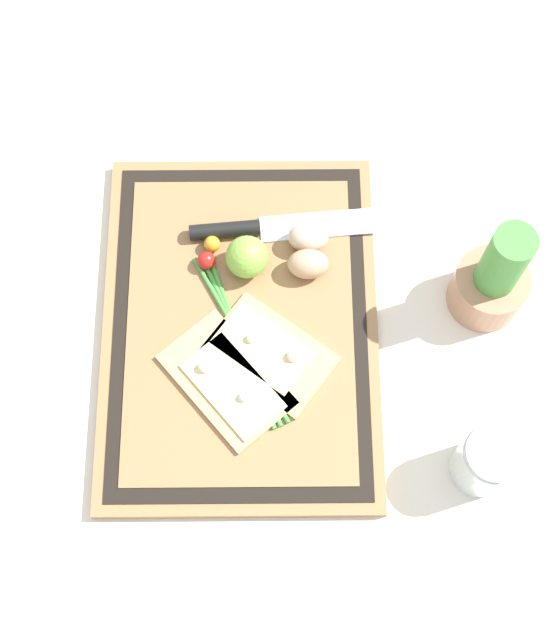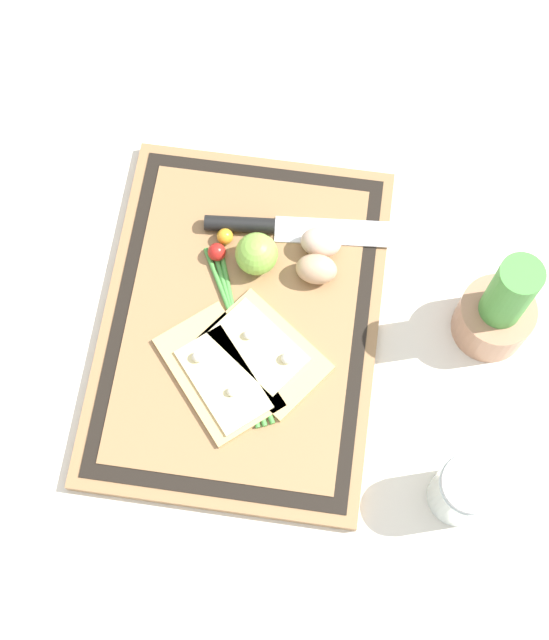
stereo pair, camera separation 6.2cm
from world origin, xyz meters
name	(u,v)px [view 2 (the right image)]	position (x,y,z in m)	size (l,w,h in m)	color
ground_plane	(241,325)	(0.00, 0.00, 0.00)	(6.00, 6.00, 0.00)	silver
cutting_board	(241,323)	(0.00, 0.00, 0.01)	(0.52, 0.38, 0.02)	#997047
pizza_slice_near	(219,374)	(0.08, -0.02, 0.03)	(0.20, 0.19, 0.02)	tan
pizza_slice_far	(264,352)	(0.04, 0.04, 0.03)	(0.18, 0.19, 0.02)	tan
knife	(270,227)	(-0.14, 0.02, 0.03)	(0.06, 0.28, 0.02)	silver
egg_brown	(316,269)	(-0.08, 0.09, 0.04)	(0.04, 0.06, 0.04)	tan
egg_pink	(321,242)	(-0.12, 0.10, 0.04)	(0.04, 0.06, 0.04)	beige
lime	(257,254)	(-0.09, 0.01, 0.05)	(0.06, 0.06, 0.06)	#7FB742
cherry_tomato_red	(217,252)	(-0.09, -0.05, 0.03)	(0.03, 0.03, 0.03)	red
cherry_tomato_yellow	(225,237)	(-0.12, -0.04, 0.03)	(0.02, 0.02, 0.02)	gold
scallion_bunch	(238,333)	(0.02, 0.00, 0.02)	(0.26, 0.14, 0.01)	#47933D
herb_pot	(499,311)	(-0.04, 0.34, 0.07)	(0.10, 0.10, 0.19)	#AD7A5B
sauce_jar	(463,491)	(0.20, 0.31, 0.04)	(0.08, 0.08, 0.10)	silver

